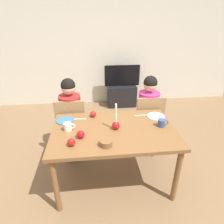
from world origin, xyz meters
TOP-DOWN VIEW (x-y plane):
  - ground_plane at (0.00, 0.00)m, footprint 7.68×7.68m
  - back_wall at (0.00, 2.60)m, footprint 6.40×0.10m
  - dining_table at (0.00, 0.00)m, footprint 1.40×0.90m
  - chair_left at (-0.54, 0.61)m, footprint 0.40×0.40m
  - chair_right at (0.58, 0.61)m, footprint 0.40×0.40m
  - person_left_child at (-0.54, 0.64)m, footprint 0.30×0.30m
  - person_right_child at (0.58, 0.64)m, footprint 0.30×0.30m
  - tv_stand at (0.45, 2.30)m, footprint 0.64×0.40m
  - tv at (0.45, 2.30)m, footprint 0.79×0.05m
  - candle_centerpiece at (0.02, 0.01)m, footprint 0.09×0.09m
  - plate_left at (-0.57, 0.26)m, footprint 0.21×0.21m
  - plate_right at (0.57, 0.24)m, footprint 0.22×0.22m
  - mug_left at (-0.51, 0.03)m, footprint 0.13×0.09m
  - mug_right at (0.56, 0.01)m, footprint 0.13×0.08m
  - fork_left at (-0.41, 0.28)m, footprint 0.18×0.01m
  - fork_right at (0.39, 0.29)m, footprint 0.18×0.02m
  - bowl_walnuts at (-0.11, -0.29)m, footprint 0.13×0.13m
  - apple_near_candle at (-0.45, -0.26)m, footprint 0.08×0.08m
  - apple_by_left_plate at (-0.23, 0.33)m, footprint 0.08×0.08m
  - apple_by_right_mug at (-0.37, -0.13)m, footprint 0.08×0.08m

SIDE VIEW (x-z plane):
  - ground_plane at x=0.00m, z-range 0.00..0.00m
  - tv_stand at x=0.45m, z-range 0.00..0.48m
  - chair_left at x=-0.54m, z-range 0.06..0.96m
  - chair_right at x=0.58m, z-range 0.06..0.96m
  - person_left_child at x=-0.54m, z-range -0.02..1.16m
  - person_right_child at x=0.58m, z-range -0.02..1.16m
  - dining_table at x=0.00m, z-range 0.29..1.04m
  - tv at x=0.45m, z-range 0.48..0.94m
  - fork_left at x=-0.41m, z-range 0.75..0.76m
  - fork_right at x=0.39m, z-range 0.75..0.76m
  - plate_left at x=-0.57m, z-range 0.75..0.76m
  - plate_right at x=0.57m, z-range 0.75..0.76m
  - bowl_walnuts at x=-0.11m, z-range 0.75..0.81m
  - apple_by_left_plate at x=-0.23m, z-range 0.75..0.83m
  - apple_near_candle at x=-0.45m, z-range 0.75..0.83m
  - apple_by_right_mug at x=-0.37m, z-range 0.75..0.83m
  - mug_right at x=0.56m, z-range 0.75..0.84m
  - mug_left at x=-0.51m, z-range 0.75..0.84m
  - candle_centerpiece at x=0.02m, z-range 0.66..0.97m
  - back_wall at x=0.00m, z-range 0.00..2.60m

